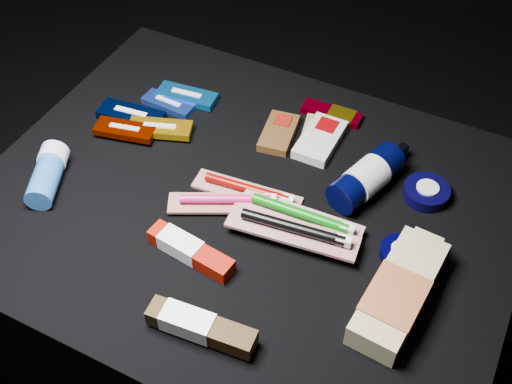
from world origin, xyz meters
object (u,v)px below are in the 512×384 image
at_px(lotion_bottle, 367,177).
at_px(bodywash_bottle, 398,295).
at_px(deodorant_stick, 48,174).
at_px(toothpaste_carton_red, 187,249).

distance_m(lotion_bottle, bodywash_bottle, 0.25).
xyz_separation_m(deodorant_stick, toothpaste_carton_red, (0.32, -0.03, -0.01)).
xyz_separation_m(lotion_bottle, bodywash_bottle, (0.13, -0.21, -0.01)).
relative_size(lotion_bottle, deodorant_stick, 1.47).
height_order(lotion_bottle, deodorant_stick, lotion_bottle).
bearing_deg(toothpaste_carton_red, deodorant_stick, -177.69).
xyz_separation_m(lotion_bottle, deodorant_stick, (-0.54, -0.25, -0.01)).
distance_m(lotion_bottle, deodorant_stick, 0.59).
relative_size(bodywash_bottle, toothpaste_carton_red, 1.49).
height_order(deodorant_stick, toothpaste_carton_red, deodorant_stick).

